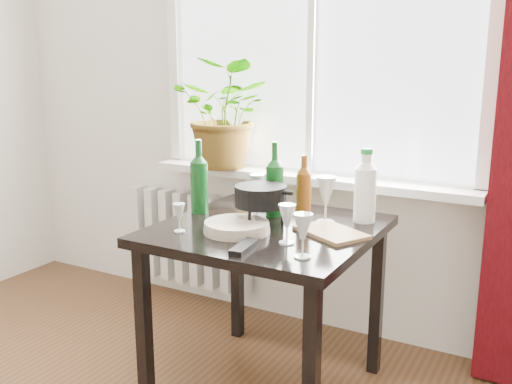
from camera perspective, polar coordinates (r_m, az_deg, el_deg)
The scene contains 18 objects.
window at distance 2.90m, azimuth 5.89°, elevation 16.87°, with size 1.72×0.08×1.62m.
windowsill at distance 2.89m, azimuth 4.99°, elevation 1.44°, with size 1.72×0.20×0.04m.
radiator at distance 3.39m, azimuth -6.64°, elevation -4.63°, with size 0.80×0.10×0.55m.
table at distance 2.37m, azimuth 1.14°, elevation -5.55°, with size 0.85×0.85×0.74m.
potted_plant at distance 3.00m, azimuth -2.92°, elevation 7.80°, with size 0.51×0.44×0.57m, color #41721E.
wine_bottle_left at distance 2.53m, azimuth -5.71°, elevation 1.63°, with size 0.08×0.08×0.33m, color #0B3D13, non-canonical shape.
wine_bottle_right at distance 2.46m, azimuth 1.89°, elevation 1.33°, with size 0.08×0.08×0.33m, color #0D4414, non-canonical shape.
bottle_amber at distance 2.49m, azimuth 4.81°, elevation 0.75°, with size 0.07×0.07×0.27m, color #65320B, non-canonical shape.
cleaning_bottle at distance 2.41m, azimuth 10.89°, elevation 0.75°, with size 0.09×0.09×0.32m, color white, non-canonical shape.
wineglass_front_right at distance 2.10m, azimuth 3.11°, elevation -3.18°, with size 0.06×0.06×0.15m, color silver, non-canonical shape.
wineglass_far_right at distance 1.95m, azimuth 4.70°, elevation -4.33°, with size 0.07×0.07×0.16m, color silver, non-canonical shape.
wineglass_back_center at distance 2.38m, azimuth 6.99°, elevation -0.70°, with size 0.09×0.09×0.20m, color silver, non-canonical shape.
wineglass_back_left at distance 2.60m, azimuth 0.12°, elevation 0.10°, with size 0.07×0.07×0.16m, color silver, non-canonical shape.
wineglass_front_left at distance 2.26m, azimuth -7.68°, elevation -2.57°, with size 0.05×0.05×0.12m, color silver, non-canonical shape.
plate_stack at distance 2.25m, azimuth -1.94°, elevation -3.50°, with size 0.26×0.26×0.04m, color beige.
fondue_pot at distance 2.33m, azimuth 0.46°, elevation -1.33°, with size 0.24×0.21×0.17m, color black, non-canonical shape.
tv_remote at distance 2.06m, azimuth -1.15°, elevation -5.48°, with size 0.05×0.17×0.02m, color black.
cutting_board at distance 2.25m, azimuth 7.51°, elevation -4.02°, with size 0.27×0.18×0.01m, color olive.
Camera 1 is at (1.15, -0.43, 1.40)m, focal length 40.00 mm.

